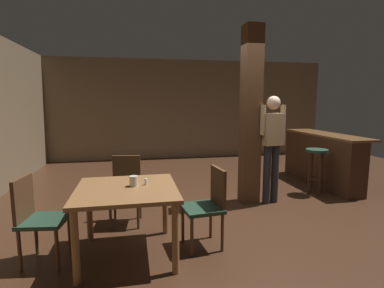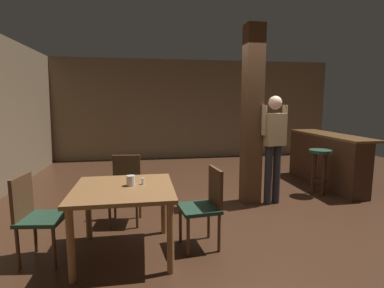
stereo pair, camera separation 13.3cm
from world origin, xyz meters
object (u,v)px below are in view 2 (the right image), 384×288
at_px(chair_east, 206,203).
at_px(dining_table, 124,197).
at_px(bar_counter, 325,159).
at_px(bar_stool_near, 320,161).
at_px(chair_north, 126,185).
at_px(chair_west, 35,213).
at_px(salt_shaker, 143,181).
at_px(standing_person, 274,142).
at_px(napkin_cup, 131,181).

bearing_deg(chair_east, dining_table, -177.87).
height_order(bar_counter, bar_stool_near, bar_counter).
bearing_deg(dining_table, chair_north, 91.85).
bearing_deg(bar_counter, bar_stool_near, -130.16).
xyz_separation_m(chair_east, bar_stool_near, (2.35, 1.51, 0.10)).
bearing_deg(chair_east, chair_west, -179.21).
xyz_separation_m(chair_west, salt_shaker, (1.09, 0.07, 0.27)).
bearing_deg(standing_person, bar_stool_near, 16.09).
bearing_deg(napkin_cup, bar_stool_near, 25.28).
distance_m(chair_west, chair_north, 1.25).
distance_m(napkin_cup, bar_stool_near, 3.51).
relative_size(chair_north, bar_counter, 0.42).
xyz_separation_m(bar_counter, bar_stool_near, (-0.49, -0.58, 0.10)).
bearing_deg(chair_east, napkin_cup, 179.04).
bearing_deg(standing_person, bar_counter, 30.29).
distance_m(bar_counter, bar_stool_near, 0.77).
bearing_deg(chair_west, salt_shaker, 3.45).
bearing_deg(napkin_cup, chair_north, 96.82).
relative_size(standing_person, bar_counter, 0.82).
bearing_deg(chair_west, bar_stool_near, 20.37).
bearing_deg(chair_west, standing_person, 21.68).
height_order(standing_person, bar_stool_near, standing_person).
bearing_deg(chair_north, chair_east, -43.86).
bearing_deg(bar_stool_near, standing_person, -163.91).
height_order(chair_west, chair_north, same).
bearing_deg(chair_north, salt_shaker, -74.67).
relative_size(dining_table, chair_west, 1.17).
relative_size(dining_table, salt_shaker, 14.75).
bearing_deg(bar_stool_near, bar_counter, 49.84).
height_order(chair_north, standing_person, standing_person).
bearing_deg(bar_counter, chair_north, -162.23).
xyz_separation_m(salt_shaker, standing_person, (2.04, 1.18, 0.23)).
relative_size(chair_east, bar_stool_near, 1.11).
xyz_separation_m(dining_table, bar_stool_near, (3.24, 1.54, -0.02)).
xyz_separation_m(chair_west, standing_person, (3.14, 1.25, 0.50)).
relative_size(dining_table, standing_person, 0.60).
relative_size(chair_north, bar_stool_near, 1.11).
relative_size(chair_west, chair_east, 1.00).
distance_m(dining_table, napkin_cup, 0.19).
xyz_separation_m(chair_east, standing_person, (1.35, 1.22, 0.50)).
height_order(napkin_cup, standing_person, standing_person).
bearing_deg(chair_west, napkin_cup, 2.27).
xyz_separation_m(dining_table, chair_west, (-0.89, 0.01, -0.13)).
distance_m(napkin_cup, salt_shaker, 0.13).
relative_size(chair_west, napkin_cup, 8.04).
relative_size(chair_west, bar_stool_near, 1.11).
bearing_deg(standing_person, chair_north, -171.61).
bearing_deg(bar_counter, napkin_cup, -150.40).
relative_size(napkin_cup, bar_stool_near, 0.14).
relative_size(dining_table, bar_stool_near, 1.29).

